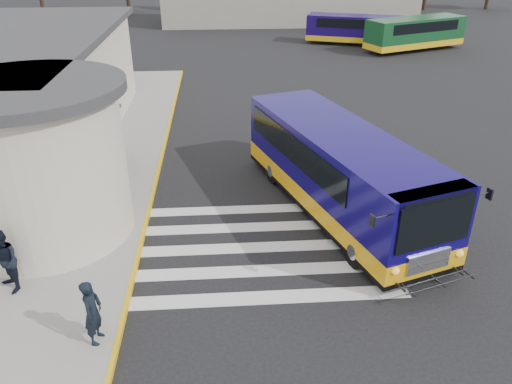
{
  "coord_description": "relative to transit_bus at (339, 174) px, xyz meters",
  "views": [
    {
      "loc": [
        -1.41,
        -13.65,
        8.71
      ],
      "look_at": [
        -0.46,
        -0.5,
        1.79
      ],
      "focal_mm": 35.0,
      "sensor_mm": 36.0,
      "label": 1
    }
  ],
  "objects": [
    {
      "name": "far_bus_b",
      "position": [
        11.98,
        25.68,
        0.04
      ],
      "size": [
        8.81,
        5.45,
        2.2
      ],
      "rotation": [
        0.0,
        0.0,
        1.96
      ],
      "color": "#114320",
      "rests_on": "ground"
    },
    {
      "name": "pedestrian_a",
      "position": [
        -7.0,
        -6.0,
        -0.4
      ],
      "size": [
        0.49,
        0.67,
        1.68
      ],
      "primitive_type": "imported",
      "rotation": [
        0.0,
        0.0,
        1.42
      ],
      "color": "black",
      "rests_on": "sidewalk"
    },
    {
      "name": "ground",
      "position": [
        -2.5,
        -1.39,
        -1.39
      ],
      "size": [
        140.0,
        140.0,
        0.0
      ],
      "primitive_type": "plane",
      "color": "black",
      "rests_on": "ground"
    },
    {
      "name": "far_bus_a",
      "position": [
        7.65,
        28.38,
        -0.05
      ],
      "size": [
        8.26,
        4.85,
        2.06
      ],
      "rotation": [
        0.0,
        0.0,
        1.22
      ],
      "color": "#16064F",
      "rests_on": "ground"
    },
    {
      "name": "transit_bus",
      "position": [
        0.0,
        0.0,
        0.0
      ],
      "size": [
        5.96,
        10.56,
        2.9
      ],
      "rotation": [
        0.0,
        0.0,
        0.31
      ],
      "color": "#100758",
      "rests_on": "ground"
    },
    {
      "name": "bollard",
      "position": [
        -7.2,
        -5.72,
        -0.75
      ],
      "size": [
        0.08,
        0.08,
        0.97
      ],
      "primitive_type": "cylinder",
      "color": "black",
      "rests_on": "sidewalk"
    },
    {
      "name": "pedestrian_b",
      "position": [
        -9.71,
        -3.95,
        -0.33
      ],
      "size": [
        1.1,
        1.12,
        1.83
      ],
      "primitive_type": "imported",
      "rotation": [
        0.0,
        0.0,
        -0.88
      ],
      "color": "black",
      "rests_on": "sidewalk"
    },
    {
      "name": "depot_building",
      "position": [
        3.5,
        40.61,
        0.72
      ],
      "size": [
        26.4,
        8.4,
        4.2
      ],
      "color": "gray",
      "rests_on": "ground"
    },
    {
      "name": "crosswalk",
      "position": [
        -3.0,
        -2.19,
        -1.38
      ],
      "size": [
        8.0,
        5.35,
        0.01
      ],
      "color": "silver",
      "rests_on": "ground"
    },
    {
      "name": "curb_strip",
      "position": [
        -6.55,
        2.61,
        -1.31
      ],
      "size": [
        0.12,
        34.0,
        0.16
      ],
      "primitive_type": "cube",
      "color": "gold",
      "rests_on": "ground"
    },
    {
      "name": "sidewalk",
      "position": [
        -11.5,
        2.61,
        -1.31
      ],
      "size": [
        10.0,
        34.0,
        0.15
      ],
      "primitive_type": "cube",
      "color": "gray",
      "rests_on": "ground"
    }
  ]
}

